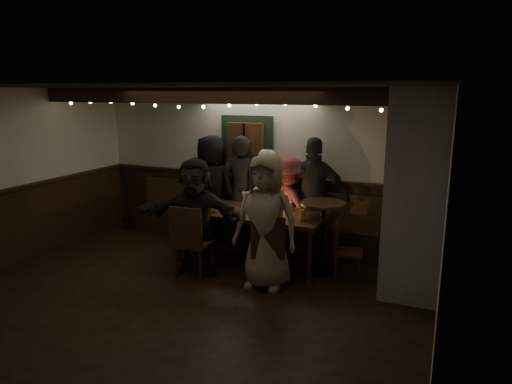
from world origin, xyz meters
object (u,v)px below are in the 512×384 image
at_px(chair_near_right, 268,247).
at_px(person_a, 212,189).
at_px(dining_table, 251,215).
at_px(person_f, 195,216).
at_px(person_b, 241,190).
at_px(person_d, 289,205).
at_px(chair_near_left, 190,238).
at_px(person_c, 265,199).
at_px(high_top, 322,228).
at_px(chair_end, 343,246).
at_px(person_e, 314,196).
at_px(person_g, 266,222).

relative_size(chair_near_right, person_a, 0.54).
bearing_deg(chair_near_right, dining_table, 128.01).
bearing_deg(chair_near_right, person_f, 176.90).
xyz_separation_m(dining_table, person_f, (-0.55, -0.68, 0.10)).
distance_m(person_b, person_f, 1.43).
distance_m(person_a, person_d, 1.42).
distance_m(chair_near_left, person_b, 1.68).
distance_m(dining_table, person_c, 0.73).
relative_size(high_top, person_a, 0.55).
bearing_deg(person_c, chair_end, 126.97).
relative_size(dining_table, chair_end, 2.67).
xyz_separation_m(high_top, person_a, (-2.11, 0.59, 0.27)).
distance_m(chair_near_left, person_c, 1.70).
bearing_deg(person_d, chair_end, 168.47).
distance_m(chair_near_left, chair_end, 2.10).
height_order(dining_table, chair_near_left, chair_near_left).
height_order(chair_near_left, chair_near_right, chair_near_left).
height_order(chair_near_left, person_d, person_d).
relative_size(chair_near_left, person_d, 0.68).
bearing_deg(chair_near_left, person_c, 74.59).
distance_m(person_d, person_e, 0.42).
height_order(person_a, person_e, person_e).
bearing_deg(person_d, high_top, 164.85).
distance_m(dining_table, chair_near_left, 1.05).
distance_m(high_top, person_e, 0.81).
bearing_deg(dining_table, chair_near_right, -51.99).
height_order(person_a, person_c, person_a).
height_order(high_top, person_d, person_d).
distance_m(chair_end, person_f, 2.09).
distance_m(chair_near_left, person_d, 1.82).
relative_size(high_top, person_c, 0.62).
xyz_separation_m(chair_near_right, person_a, (-1.61, 1.43, 0.36)).
xyz_separation_m(chair_near_left, person_d, (0.89, 1.58, 0.18)).
height_order(dining_table, high_top, high_top).
bearing_deg(person_b, chair_near_left, 86.65).
relative_size(person_e, person_g, 1.05).
bearing_deg(chair_near_right, high_top, 59.39).
height_order(chair_end, high_top, high_top).
relative_size(chair_end, person_c, 0.51).
bearing_deg(person_f, person_g, -12.29).
distance_m(chair_end, person_d, 1.32).
xyz_separation_m(chair_near_left, person_e, (1.26, 1.68, 0.35)).
bearing_deg(person_a, person_e, -173.16).
xyz_separation_m(person_d, person_f, (-0.93, -1.36, 0.07)).
xyz_separation_m(chair_near_left, person_a, (-0.52, 1.59, 0.33)).
xyz_separation_m(high_top, person_g, (-0.53, -0.83, 0.25)).
bearing_deg(person_g, person_b, 124.31).
height_order(chair_end, person_g, person_g).
height_order(dining_table, chair_near_right, chair_near_right).
bearing_deg(person_f, person_e, 38.45).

